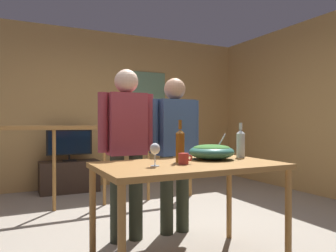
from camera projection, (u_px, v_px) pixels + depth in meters
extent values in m
plane|color=#9E9384|center=(157.00, 236.00, 3.09)|extent=(7.64, 7.64, 0.00)
cube|color=tan|center=(92.00, 108.00, 5.56)|extent=(5.87, 0.10, 2.70)
cube|color=tan|center=(303.00, 107.00, 5.12)|extent=(0.10, 4.16, 2.70)
cube|color=gray|center=(148.00, 93.00, 5.97)|extent=(0.68, 0.03, 0.78)
cylinder|color=#9E6B33|center=(54.00, 170.00, 3.97)|extent=(0.04, 0.04, 1.01)
cylinder|color=#9E6B33|center=(104.00, 167.00, 4.25)|extent=(0.04, 0.04, 1.01)
cylinder|color=#9E6B33|center=(148.00, 164.00, 4.53)|extent=(0.04, 0.04, 1.01)
cylinder|color=#9E6B33|center=(187.00, 162.00, 4.82)|extent=(0.04, 0.04, 1.01)
cube|color=#9E6B33|center=(54.00, 128.00, 3.97)|extent=(3.89, 0.07, 0.05)
cube|color=#9E6B33|center=(187.00, 159.00, 4.81)|extent=(0.10, 0.10, 1.11)
cube|color=#38281E|center=(69.00, 176.00, 5.07)|extent=(0.90, 0.40, 0.49)
cube|color=black|center=(69.00, 160.00, 5.07)|extent=(0.20, 0.12, 0.02)
cylinder|color=black|center=(69.00, 157.00, 5.07)|extent=(0.03, 0.03, 0.08)
cube|color=black|center=(70.00, 142.00, 5.04)|extent=(0.69, 0.06, 0.39)
cube|color=black|center=(70.00, 142.00, 5.01)|extent=(0.64, 0.01, 0.35)
cube|color=#9E6B33|center=(189.00, 166.00, 2.43)|extent=(1.38, 0.81, 0.04)
cylinder|color=#9E6B33|center=(122.00, 249.00, 1.82)|extent=(0.05, 0.05, 0.75)
cylinder|color=#9E6B33|center=(288.00, 219.00, 2.40)|extent=(0.05, 0.05, 0.75)
cylinder|color=#9E6B33|center=(93.00, 216.00, 2.47)|extent=(0.05, 0.05, 0.75)
cylinder|color=#9E6B33|center=(229.00, 198.00, 3.05)|extent=(0.05, 0.05, 0.75)
ellipsoid|color=#337060|center=(212.00, 152.00, 2.67)|extent=(0.38, 0.38, 0.12)
ellipsoid|color=#38702D|center=(212.00, 148.00, 2.67)|extent=(0.31, 0.31, 0.06)
cylinder|color=silver|center=(219.00, 145.00, 2.71)|extent=(0.14, 0.01, 0.19)
cylinder|color=silver|center=(155.00, 166.00, 2.25)|extent=(0.07, 0.07, 0.01)
cylinder|color=silver|center=(155.00, 159.00, 2.25)|extent=(0.01, 0.01, 0.09)
ellipsoid|color=silver|center=(155.00, 149.00, 2.25)|extent=(0.07, 0.07, 0.08)
cylinder|color=brown|center=(180.00, 148.00, 2.48)|extent=(0.07, 0.07, 0.23)
cone|color=brown|center=(180.00, 131.00, 2.48)|extent=(0.07, 0.07, 0.03)
cylinder|color=brown|center=(180.00, 125.00, 2.48)|extent=(0.03, 0.03, 0.07)
cylinder|color=silver|center=(241.00, 145.00, 2.82)|extent=(0.07, 0.07, 0.21)
cone|color=silver|center=(241.00, 132.00, 2.82)|extent=(0.07, 0.07, 0.03)
cylinder|color=silver|center=(241.00, 126.00, 2.82)|extent=(0.03, 0.03, 0.06)
cylinder|color=#B7332D|center=(183.00, 159.00, 2.35)|extent=(0.08, 0.08, 0.08)
torus|color=#B7332D|center=(189.00, 158.00, 2.38)|extent=(0.05, 0.01, 0.05)
cylinder|color=#2D3323|center=(136.00, 197.00, 3.01)|extent=(0.13, 0.13, 0.80)
cylinder|color=#2D3323|center=(117.00, 199.00, 2.93)|extent=(0.13, 0.13, 0.80)
cube|color=#9E3842|center=(126.00, 124.00, 2.96)|extent=(0.35, 0.23, 0.57)
cylinder|color=#9E3842|center=(149.00, 122.00, 3.06)|extent=(0.09, 0.09, 0.54)
cylinder|color=#9E3842|center=(103.00, 122.00, 2.87)|extent=(0.09, 0.09, 0.54)
sphere|color=beige|center=(126.00, 81.00, 2.96)|extent=(0.22, 0.22, 0.22)
cylinder|color=#2D3323|center=(182.00, 193.00, 3.24)|extent=(0.13, 0.13, 0.78)
cylinder|color=#2D3323|center=(167.00, 195.00, 3.15)|extent=(0.13, 0.13, 0.78)
cube|color=#3D5684|center=(175.00, 127.00, 3.19)|extent=(0.37, 0.23, 0.55)
cylinder|color=#3D5684|center=(194.00, 126.00, 3.29)|extent=(0.09, 0.09, 0.52)
cylinder|color=#3D5684|center=(154.00, 126.00, 3.08)|extent=(0.09, 0.09, 0.52)
sphere|color=tan|center=(175.00, 89.00, 3.18)|extent=(0.21, 0.21, 0.21)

